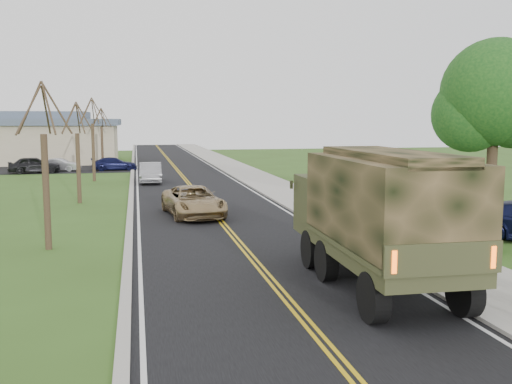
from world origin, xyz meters
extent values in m
plane|color=#33511B|center=(0.00, 0.00, 0.00)|extent=(160.00, 160.00, 0.00)
cube|color=black|center=(0.00, 40.00, 0.01)|extent=(8.00, 120.00, 0.01)
cube|color=#9E998E|center=(4.15, 40.00, 0.06)|extent=(0.30, 120.00, 0.12)
cube|color=#9E998E|center=(5.90, 40.00, 0.05)|extent=(3.20, 120.00, 0.10)
cube|color=#9E998E|center=(-4.15, 40.00, 0.05)|extent=(0.30, 120.00, 0.10)
cylinder|color=#38281C|center=(11.00, 10.00, 2.52)|extent=(0.44, 0.44, 5.04)
sphere|color=#124016|center=(11.00, 10.00, 5.85)|extent=(4.50, 4.50, 4.50)
sphere|color=#124016|center=(10.20, 10.50, 4.95)|extent=(3.24, 3.24, 3.24)
cylinder|color=#38281C|center=(-7.00, 10.00, 2.10)|extent=(0.24, 0.24, 4.20)
cylinder|color=#38281C|center=(-6.52, 10.13, 5.13)|extent=(1.01, 0.33, 1.90)
cylinder|color=#38281C|center=(-6.97, 10.62, 5.05)|extent=(0.13, 1.29, 1.74)
cylinder|color=#38281C|center=(-7.46, 10.18, 5.13)|extent=(0.98, 0.43, 1.90)
cylinder|color=#38281C|center=(-7.39, 9.52, 5.05)|extent=(0.79, 1.05, 1.77)
cylinder|color=#38281C|center=(-6.73, 9.59, 5.13)|extent=(0.58, 0.90, 1.90)
cylinder|color=#38281C|center=(-7.00, 22.00, 1.98)|extent=(0.24, 0.24, 3.96)
cylinder|color=#38281C|center=(-6.55, 22.12, 4.83)|extent=(0.96, 0.32, 1.79)
cylinder|color=#38281C|center=(-6.97, 22.58, 4.76)|extent=(0.12, 1.22, 1.65)
cylinder|color=#38281C|center=(-7.43, 22.17, 4.83)|extent=(0.93, 0.41, 1.79)
cylinder|color=#38281C|center=(-7.37, 21.55, 4.76)|extent=(0.75, 0.99, 1.67)
cylinder|color=#38281C|center=(-6.75, 21.61, 4.83)|extent=(0.55, 0.85, 1.80)
cylinder|color=#38281C|center=(-7.00, 34.00, 2.22)|extent=(0.24, 0.24, 4.44)
cylinder|color=#38281C|center=(-6.50, 34.13, 5.42)|extent=(1.07, 0.35, 2.00)
cylinder|color=#38281C|center=(-6.97, 34.65, 5.34)|extent=(0.13, 1.36, 1.84)
cylinder|color=#38281C|center=(-7.49, 34.19, 5.42)|extent=(1.03, 0.46, 2.00)
cylinder|color=#38281C|center=(-7.41, 33.49, 5.34)|extent=(0.83, 1.10, 1.87)
cylinder|color=#38281C|center=(-6.72, 33.56, 5.42)|extent=(0.61, 0.95, 2.01)
cylinder|color=#38281C|center=(-7.00, 46.00, 2.04)|extent=(0.24, 0.24, 4.08)
cylinder|color=#38281C|center=(-6.54, 46.12, 4.98)|extent=(0.99, 0.33, 1.84)
cylinder|color=#38281C|center=(-6.97, 46.60, 4.91)|extent=(0.13, 1.25, 1.69)
cylinder|color=#38281C|center=(-7.45, 46.17, 4.98)|extent=(0.95, 0.42, 1.85)
cylinder|color=#38281C|center=(-7.38, 45.53, 4.91)|extent=(0.77, 1.02, 1.72)
cylinder|color=#38281C|center=(-6.74, 45.60, 4.98)|extent=(0.57, 0.88, 1.85)
cube|color=tan|center=(-16.00, 56.00, 2.10)|extent=(20.00, 12.00, 4.20)
cube|color=#475466|center=(-16.00, 56.00, 4.50)|extent=(21.00, 13.00, 0.70)
cube|color=#475466|center=(-16.00, 56.00, 5.20)|extent=(14.00, 8.00, 0.90)
cube|color=black|center=(-10.00, 46.00, 0.01)|extent=(18.00, 10.00, 0.02)
cylinder|color=black|center=(1.52, 0.40, 0.61)|extent=(0.41, 1.22, 1.22)
cylinder|color=black|center=(3.84, 0.36, 0.61)|extent=(0.41, 1.22, 1.22)
cylinder|color=black|center=(1.58, 3.93, 0.61)|extent=(0.41, 1.22, 1.22)
cylinder|color=black|center=(3.90, 3.89, 0.61)|extent=(0.41, 1.22, 1.22)
cylinder|color=black|center=(1.61, 5.48, 0.61)|extent=(0.41, 1.22, 1.22)
cylinder|color=black|center=(3.93, 5.44, 0.61)|extent=(0.41, 1.22, 1.22)
cube|color=#3A3D21|center=(2.73, 3.25, 1.16)|extent=(2.79, 7.78, 0.39)
cube|color=#3A3D21|center=(2.78, 6.06, 2.10)|extent=(2.69, 2.15, 1.55)
cube|color=black|center=(2.80, 7.06, 2.32)|extent=(2.43, 0.13, 0.77)
cube|color=#3A3D21|center=(2.71, 2.31, 1.44)|extent=(2.87, 5.90, 0.17)
cube|color=black|center=(2.71, 2.31, 2.60)|extent=(2.87, 5.90, 2.21)
cube|color=black|center=(2.71, 2.31, 3.76)|extent=(1.87, 5.89, 0.28)
cube|color=#3A3D21|center=(2.66, -0.62, 1.71)|extent=(2.76, 0.18, 0.72)
cube|color=#FF590C|center=(1.50, -0.66, 1.71)|extent=(0.11, 0.05, 0.50)
cube|color=#FF590C|center=(3.82, -0.71, 1.71)|extent=(0.11, 0.05, 0.50)
imported|color=tan|center=(-1.08, 16.23, 0.74)|extent=(3.05, 5.55, 1.47)
imported|color=#A2A1A6|center=(-2.75, 31.96, 0.76)|extent=(1.70, 4.63, 1.52)
imported|color=black|center=(-12.69, 42.00, 0.75)|extent=(4.62, 2.46, 1.50)
imported|color=#BBBBC0|center=(-10.72, 43.73, 0.60)|extent=(3.80, 1.98, 1.19)
imported|color=#0E1035|center=(-5.82, 43.60, 0.61)|extent=(4.37, 2.12, 1.23)
camera|label=1|loc=(-3.78, -11.56, 4.69)|focal=40.00mm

